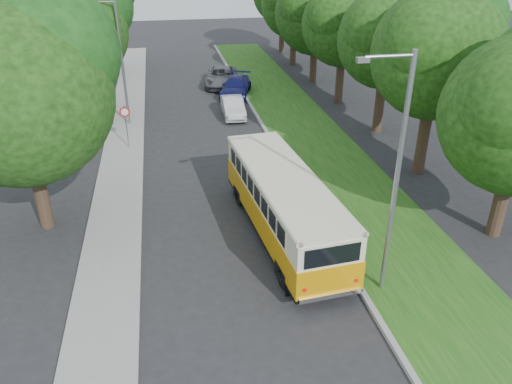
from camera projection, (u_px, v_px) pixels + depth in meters
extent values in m
plane|color=#262628|center=(243.00, 262.00, 18.34)|extent=(120.00, 120.00, 0.00)
cube|color=gray|center=(302.00, 191.00, 23.27)|extent=(0.20, 70.00, 0.15)
cube|color=#1B4E14|center=(349.00, 187.00, 23.67)|extent=(4.50, 70.00, 0.13)
cube|color=gray|center=(117.00, 207.00, 21.87)|extent=(2.20, 70.00, 0.12)
cylinder|color=#332319|center=(502.00, 197.00, 19.27)|extent=(0.56, 0.56, 3.35)
cylinder|color=#332319|center=(424.00, 133.00, 24.26)|extent=(0.56, 0.56, 4.26)
sphere|color=black|center=(437.00, 54.00, 22.53)|extent=(5.98, 5.98, 5.98)
sphere|color=black|center=(456.00, 24.00, 22.68)|extent=(4.49, 4.49, 4.49)
sphere|color=black|center=(429.00, 41.00, 21.39)|extent=(4.19, 4.19, 4.19)
cylinder|color=#332319|center=(380.00, 100.00, 29.62)|extent=(0.56, 0.56, 3.95)
sphere|color=black|center=(387.00, 39.00, 28.01)|extent=(5.61, 5.61, 5.61)
sphere|color=black|center=(402.00, 16.00, 28.15)|extent=(4.21, 4.21, 4.21)
sphere|color=black|center=(379.00, 29.00, 26.94)|extent=(3.92, 3.92, 3.92)
cylinder|color=#332319|center=(340.00, 76.00, 34.82)|extent=(0.56, 0.56, 3.86)
sphere|color=black|center=(344.00, 24.00, 33.22)|extent=(5.64, 5.64, 5.64)
sphere|color=black|center=(356.00, 5.00, 33.36)|extent=(4.23, 4.23, 4.23)
sphere|color=black|center=(336.00, 15.00, 32.14)|extent=(3.95, 3.95, 3.95)
cylinder|color=#332319|center=(314.00, 59.00, 40.10)|extent=(0.56, 0.56, 3.58)
sphere|color=black|center=(316.00, 13.00, 38.48)|extent=(6.36, 6.36, 6.36)
sphere|color=black|center=(307.00, 4.00, 37.26)|extent=(4.45, 4.45, 4.45)
cylinder|color=#332319|center=(293.00, 45.00, 45.29)|extent=(0.56, 0.56, 3.68)
sphere|color=black|center=(295.00, 4.00, 43.70)|extent=(5.91, 5.91, 5.91)
cylinder|color=#332319|center=(282.00, 31.00, 50.51)|extent=(0.56, 0.56, 4.05)
cylinder|color=#332319|center=(39.00, 186.00, 19.73)|extent=(0.56, 0.56, 3.68)
sphere|color=black|center=(19.00, 95.00, 18.03)|extent=(6.80, 6.80, 6.80)
sphere|color=black|center=(50.00, 51.00, 18.20)|extent=(5.10, 5.10, 5.10)
cylinder|color=#332319|center=(81.00, 90.00, 31.95)|extent=(0.56, 0.56, 3.68)
sphere|color=black|center=(71.00, 30.00, 30.25)|extent=(6.80, 6.80, 6.80)
sphere|color=black|center=(89.00, 5.00, 30.42)|extent=(5.10, 5.10, 5.10)
sphere|color=black|center=(49.00, 18.00, 28.95)|extent=(4.76, 4.76, 4.76)
cylinder|color=#332319|center=(98.00, 52.00, 42.42)|extent=(0.56, 0.56, 3.68)
sphere|color=black|center=(91.00, 6.00, 40.72)|extent=(6.80, 6.80, 6.80)
cylinder|color=gray|center=(396.00, 184.00, 15.04)|extent=(0.16, 0.16, 8.00)
cylinder|color=gray|center=(390.00, 56.00, 13.16)|extent=(1.40, 0.10, 0.10)
cube|color=gray|center=(363.00, 60.00, 13.06)|extent=(0.35, 0.16, 0.14)
cylinder|color=gray|center=(123.00, 66.00, 29.81)|extent=(0.16, 0.16, 7.50)
cylinder|color=gray|center=(102.00, 2.00, 28.05)|extent=(1.40, 0.10, 0.10)
cube|color=gray|center=(88.00, 3.00, 27.95)|extent=(0.35, 0.16, 0.14)
cylinder|color=gray|center=(127.00, 128.00, 27.48)|extent=(0.06, 0.06, 2.50)
cone|color=red|center=(125.00, 112.00, 27.04)|extent=(0.56, 0.02, 0.56)
cone|color=white|center=(125.00, 112.00, 27.02)|extent=(0.40, 0.02, 0.40)
imported|color=#A9A8AD|center=(279.00, 162.00, 24.77)|extent=(2.01, 4.00, 1.31)
imported|color=silver|center=(233.00, 107.00, 32.80)|extent=(1.43, 3.86, 1.26)
imported|color=#121551|center=(236.00, 87.00, 36.98)|extent=(3.24, 5.06, 1.36)
imported|color=#595B61|center=(222.00, 77.00, 39.49)|extent=(3.29, 5.46, 1.42)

